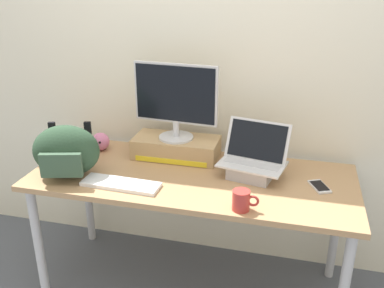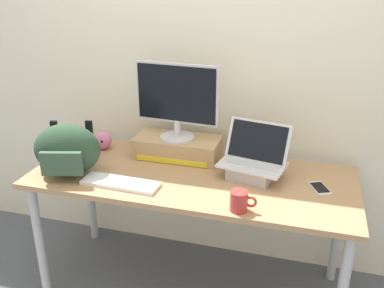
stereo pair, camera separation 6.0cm
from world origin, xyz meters
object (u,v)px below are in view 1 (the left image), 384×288
(messenger_backpack, at_px, (66,151))
(cell_phone, at_px, (319,186))
(toner_box_yellow, at_px, (176,147))
(coffee_mug, at_px, (242,200))
(external_keyboard, at_px, (121,184))
(open_laptop, at_px, (253,165))
(plush_toy, at_px, (100,142))
(desktop_monitor, at_px, (175,100))

(messenger_backpack, relative_size, cell_phone, 2.54)
(toner_box_yellow, height_order, coffee_mug, toner_box_yellow)
(external_keyboard, relative_size, messenger_backpack, 1.05)
(open_laptop, xyz_separation_m, coffee_mug, (-0.01, -0.36, -0.01))
(toner_box_yellow, distance_m, plush_toy, 0.48)
(plush_toy, bearing_deg, external_keyboard, -53.23)
(desktop_monitor, height_order, plush_toy, desktop_monitor)
(desktop_monitor, bearing_deg, cell_phone, -8.46)
(open_laptop, distance_m, external_keyboard, 0.70)
(cell_phone, bearing_deg, coffee_mug, -163.32)
(desktop_monitor, distance_m, cell_phone, 0.90)
(desktop_monitor, xyz_separation_m, plush_toy, (-0.48, -0.01, -0.29))
(open_laptop, height_order, cell_phone, open_laptop)
(coffee_mug, bearing_deg, open_laptop, 89.10)
(messenger_backpack, xyz_separation_m, coffee_mug, (0.95, -0.12, -0.09))
(toner_box_yellow, bearing_deg, cell_phone, -13.10)
(open_laptop, distance_m, messenger_backpack, 0.99)
(external_keyboard, bearing_deg, cell_phone, 15.59)
(open_laptop, relative_size, coffee_mug, 3.05)
(open_laptop, relative_size, external_keyboard, 0.92)
(cell_phone, bearing_deg, open_laptop, 146.80)
(external_keyboard, xyz_separation_m, cell_phone, (0.98, 0.23, -0.01))
(desktop_monitor, bearing_deg, messenger_backpack, -137.94)
(toner_box_yellow, height_order, plush_toy, toner_box_yellow)
(open_laptop, bearing_deg, plush_toy, -175.71)
(desktop_monitor, relative_size, external_keyboard, 1.19)
(desktop_monitor, xyz_separation_m, messenger_backpack, (-0.49, -0.38, -0.21))
(messenger_backpack, height_order, plush_toy, messenger_backpack)
(toner_box_yellow, relative_size, plush_toy, 4.54)
(coffee_mug, bearing_deg, messenger_backpack, 172.59)
(coffee_mug, relative_size, plush_toy, 1.14)
(open_laptop, relative_size, messenger_backpack, 0.96)
(open_laptop, bearing_deg, external_keyboard, -144.18)
(toner_box_yellow, xyz_separation_m, cell_phone, (0.81, -0.19, -0.05))
(messenger_backpack, height_order, cell_phone, messenger_backpack)
(external_keyboard, bearing_deg, open_laptop, 26.41)
(open_laptop, xyz_separation_m, external_keyboard, (-0.63, -0.28, -0.05))
(open_laptop, height_order, external_keyboard, open_laptop)
(messenger_backpack, bearing_deg, toner_box_yellow, 22.09)
(toner_box_yellow, relative_size, messenger_backpack, 1.26)
(messenger_backpack, bearing_deg, plush_toy, 72.14)
(open_laptop, xyz_separation_m, cell_phone, (0.35, -0.05, -0.06))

